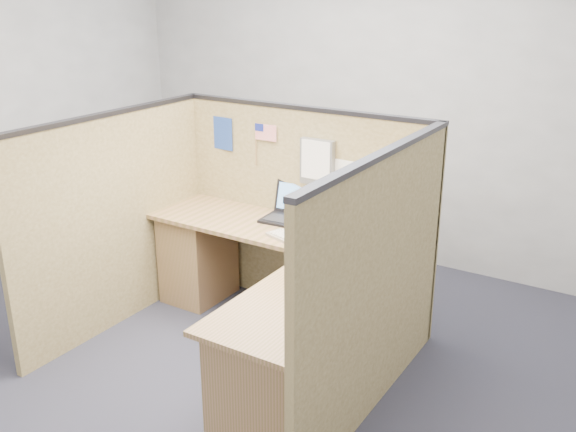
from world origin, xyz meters
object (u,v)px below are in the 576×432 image
Objects in this scene: l_desk at (271,299)px; keyboard at (293,240)px; laptop at (291,211)px; mouse at (357,255)px.

keyboard is (0.03, 0.22, 0.35)m from l_desk.
laptop is at bearing 139.83° from keyboard.
l_desk is at bearing -159.11° from mouse.
mouse reaches higher than l_desk.
keyboard is (0.24, -0.37, -0.05)m from laptop.
l_desk is 5.44× the size of laptop.
laptop is at bearing 151.53° from mouse.
l_desk is at bearing -74.66° from laptop.
l_desk is 0.41m from keyboard.
l_desk is 0.66m from mouse.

